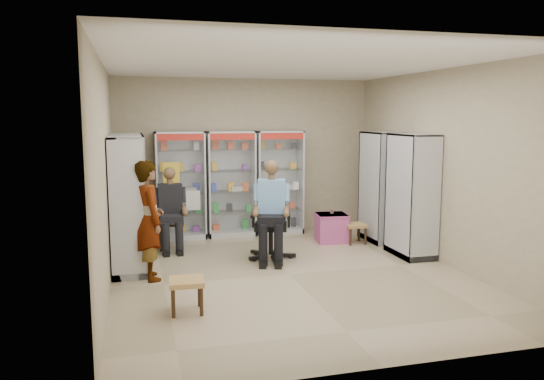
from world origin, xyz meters
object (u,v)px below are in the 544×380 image
object	(u,v)px
cabinet_left_far	(129,195)
woven_stool_b	(187,296)
cabinet_right_near	(412,196)
cabinet_right_far	(381,187)
standing_man	(149,220)
office_chair	(271,222)
seated_shopkeeper	(272,213)
cabinet_left_near	(128,205)
pink_trunk	(331,228)
cabinet_back_mid	(231,184)
wooden_chair	(170,222)
cabinet_back_right	(279,182)
woven_stool_a	(355,233)
cabinet_back_left	(180,186)

from	to	relation	value
cabinet_left_far	woven_stool_b	xyz separation A→B (m)	(0.64, -2.92, -0.80)
cabinet_right_near	cabinet_right_far	bearing A→B (deg)	0.00
standing_man	office_chair	bearing A→B (deg)	-84.44
office_chair	seated_shopkeeper	size ratio (longest dim) A/B	0.79
seated_shopkeeper	cabinet_left_near	bearing A→B (deg)	-158.91
pink_trunk	cabinet_right_far	bearing A→B (deg)	-9.55
office_chair	cabinet_left_near	bearing A→B (deg)	-157.62
cabinet_back_mid	standing_man	world-z (taller)	cabinet_back_mid
cabinet_right_far	office_chair	bearing A→B (deg)	106.64
office_chair	pink_trunk	size ratio (longest dim) A/B	2.21
wooden_chair	cabinet_back_mid	bearing A→B (deg)	31.31
cabinet_left_near	cabinet_right_far	bearing A→B (deg)	101.41
cabinet_right_near	office_chair	distance (m)	2.34
cabinet_back_right	office_chair	bearing A→B (deg)	-109.31
wooden_chair	pink_trunk	distance (m)	2.90
cabinet_right_far	woven_stool_a	world-z (taller)	cabinet_right_far
cabinet_left_far	woven_stool_a	distance (m)	4.02
cabinet_right_far	cabinet_right_near	bearing A→B (deg)	-180.00
cabinet_left_near	wooden_chair	size ratio (longest dim) A/B	2.13
woven_stool_b	standing_man	distance (m)	1.60
cabinet_back_left	wooden_chair	world-z (taller)	cabinet_back_left
cabinet_back_right	cabinet_right_near	xyz separation A→B (m)	(1.63, -2.23, 0.00)
cabinet_back_left	pink_trunk	distance (m)	2.90
cabinet_right_far	cabinet_right_near	world-z (taller)	same
cabinet_left_far	standing_man	bearing A→B (deg)	10.57
cabinet_back_right	office_chair	distance (m)	1.96
cabinet_left_near	woven_stool_b	world-z (taller)	cabinet_left_near
cabinet_right_far	pink_trunk	xyz separation A→B (m)	(-0.90, 0.15, -0.74)
cabinet_back_mid	office_chair	xyz separation A→B (m)	(0.32, -1.81, -0.41)
cabinet_back_right	cabinet_right_near	size ratio (longest dim) A/B	1.00
cabinet_back_left	cabinet_right_far	world-z (taller)	same
woven_stool_a	woven_stool_b	bearing A→B (deg)	-141.23
seated_shopkeeper	woven_stool_a	xyz separation A→B (m)	(1.73, 0.64, -0.57)
cabinet_back_mid	wooden_chair	size ratio (longest dim) A/B	2.13
office_chair	pink_trunk	world-z (taller)	office_chair
pink_trunk	standing_man	world-z (taller)	standing_man
cabinet_back_mid	standing_man	size ratio (longest dim) A/B	1.19
cabinet_back_left	cabinet_back_mid	xyz separation A→B (m)	(0.95, 0.00, 0.00)
cabinet_back_right	cabinet_left_far	size ratio (longest dim) A/B	1.00
woven_stool_a	cabinet_back_right	bearing A→B (deg)	131.96
cabinet_back_mid	seated_shopkeeper	xyz separation A→B (m)	(0.32, -1.86, -0.25)
cabinet_right_far	office_chair	xyz separation A→B (m)	(-2.26, -0.68, -0.41)
cabinet_back_left	cabinet_right_far	size ratio (longest dim) A/B	1.00
pink_trunk	standing_man	bearing A→B (deg)	-156.13
seated_shopkeeper	pink_trunk	bearing A→B (deg)	49.35
cabinet_back_left	seated_shopkeeper	xyz separation A→B (m)	(1.27, -1.86, -0.25)
standing_man	pink_trunk	bearing A→B (deg)	-78.60
cabinet_left_far	woven_stool_b	bearing A→B (deg)	12.36
cabinet_back_left	cabinet_left_near	world-z (taller)	same
cabinet_left_near	wooden_chair	distance (m)	1.56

